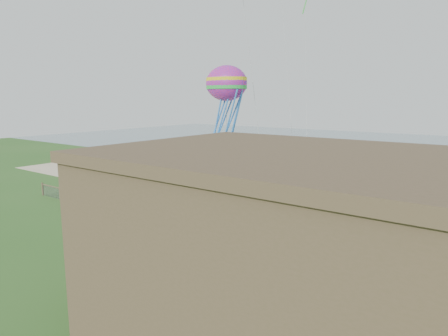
{
  "coord_description": "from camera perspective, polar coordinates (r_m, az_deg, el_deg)",
  "views": [
    {
      "loc": [
        18.44,
        -13.53,
        9.2
      ],
      "look_at": [
        2.32,
        8.0,
        4.52
      ],
      "focal_mm": 32.0,
      "sensor_mm": 36.0,
      "label": 1
    }
  ],
  "objects": [
    {
      "name": "picnic_table",
      "position": [
        22.08,
        7.03,
        -13.72
      ],
      "size": [
        2.01,
        1.62,
        0.78
      ],
      "primitive_type": null,
      "rotation": [
        0.0,
        0.0,
        0.13
      ],
      "color": "brown",
      "rests_on": "ground"
    },
    {
      "name": "ocean",
      "position": [
        82.16,
        23.62,
        2.61
      ],
      "size": [
        160.0,
        68.0,
        0.02
      ],
      "primitive_type": "cube",
      "color": "slate",
      "rests_on": "ground"
    },
    {
      "name": "sand_beach",
      "position": [
        41.07,
        9.16,
        -3.2
      ],
      "size": [
        72.0,
        20.0,
        0.02
      ],
      "primitive_type": "cube",
      "color": "tan",
      "rests_on": "ground"
    },
    {
      "name": "ground",
      "position": [
        24.65,
        -16.05,
        -12.44
      ],
      "size": [
        160.0,
        160.0,
        0.0
      ],
      "primitive_type": "plane",
      "color": "#2C5A1E",
      "rests_on": "ground"
    },
    {
      "name": "chainlink_fence",
      "position": [
        28.22,
        -6.29,
        -8.04
      ],
      "size": [
        36.2,
        0.2,
        1.25
      ],
      "primitive_type": null,
      "color": "#493B29",
      "rests_on": "ground"
    },
    {
      "name": "octopus_kite",
      "position": [
        32.12,
        0.33,
        8.64
      ],
      "size": [
        3.71,
        2.72,
        7.38
      ],
      "primitive_type": null,
      "rotation": [
        0.0,
        0.0,
        -0.05
      ],
      "color": "#FF2852"
    },
    {
      "name": "motel",
      "position": [
        14.8,
        12.64,
        -13.02
      ],
      "size": [
        15.0,
        10.0,
        7.0
      ],
      "primitive_type": "cube",
      "color": "brown",
      "rests_on": "ground"
    },
    {
      "name": "motel_deck",
      "position": [
        21.29,
        19.22,
        -15.57
      ],
      "size": [
        15.0,
        2.0,
        0.5
      ],
      "primitive_type": "cube",
      "color": "brown",
      "rests_on": "ground"
    }
  ]
}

